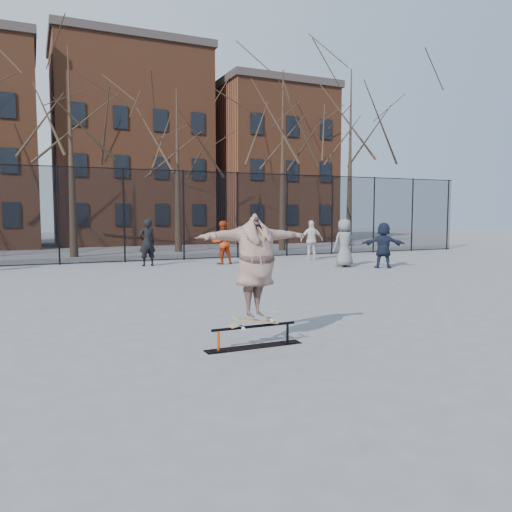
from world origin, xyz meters
name	(u,v)px	position (x,y,z in m)	size (l,w,h in m)	color
ground	(307,317)	(0.00, 0.00, 0.00)	(100.00, 100.00, 0.00)	slate
skate_rail	(254,338)	(-1.89, -1.63, 0.14)	(1.59, 0.24, 0.35)	black
skateboard	(256,322)	(-1.86, -1.63, 0.40)	(0.77, 0.18, 0.09)	#A77B43
skater	(256,268)	(-1.86, -1.63, 1.24)	(1.96, 0.53, 1.60)	#41388C
bystander_black	(147,243)	(-0.84, 11.09, 0.93)	(0.68, 0.45, 1.86)	black
bystander_red	(222,243)	(2.12, 10.59, 0.89)	(0.86, 0.67, 1.77)	#AB2F0F
bystander_white	(312,240)	(6.44, 10.71, 0.89)	(1.04, 0.43, 1.77)	silver
bystander_navy	(383,245)	(7.23, 6.69, 0.87)	(1.62, 0.52, 1.75)	#1A2235
bystander_extra	(344,243)	(6.06, 7.59, 0.94)	(0.92, 0.60, 1.87)	slate
fence	(156,214)	(-0.01, 13.00, 2.05)	(34.03, 0.07, 4.00)	black
tree_row	(131,108)	(-0.25, 17.15, 7.36)	(33.66, 7.46, 10.67)	black
rowhouses	(122,154)	(0.72, 26.00, 6.06)	(29.00, 7.00, 13.00)	brown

